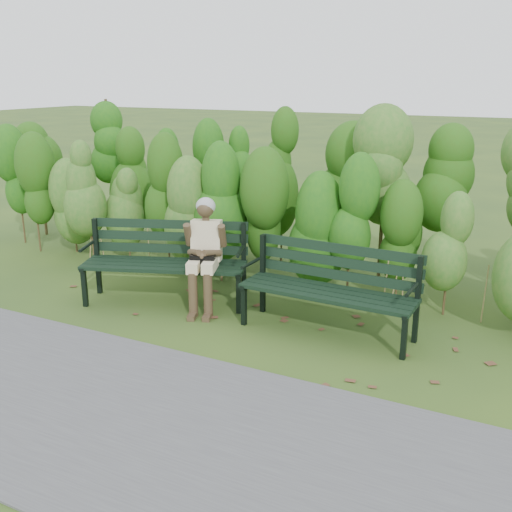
% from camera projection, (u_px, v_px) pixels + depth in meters
% --- Properties ---
extents(ground, '(80.00, 80.00, 0.00)m').
position_uv_depth(ground, '(243.00, 325.00, 7.02)').
color(ground, '#2D451E').
extents(footpath, '(60.00, 2.50, 0.01)m').
position_uv_depth(footpath, '(122.00, 415.00, 5.14)').
color(footpath, '#474749').
rests_on(footpath, ground).
extents(hedge_band, '(11.04, 1.67, 2.42)m').
position_uv_depth(hedge_band, '(306.00, 193.00, 8.25)').
color(hedge_band, '#47381E').
rests_on(hedge_band, ground).
extents(leaf_litter, '(5.49, 2.21, 0.01)m').
position_uv_depth(leaf_litter, '(297.00, 339.00, 6.63)').
color(leaf_litter, brown).
rests_on(leaf_litter, ground).
extents(bench_left, '(2.15, 1.33, 1.03)m').
position_uv_depth(bench_left, '(166.00, 255.00, 7.64)').
color(bench_left, black).
rests_on(bench_left, ground).
extents(bench_right, '(1.98, 0.69, 0.98)m').
position_uv_depth(bench_right, '(331.00, 282.00, 6.72)').
color(bench_right, black).
rests_on(bench_right, ground).
extents(seated_woman, '(0.60, 0.82, 1.38)m').
position_uv_depth(seated_woman, '(204.00, 247.00, 7.33)').
color(seated_woman, beige).
rests_on(seated_woman, ground).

